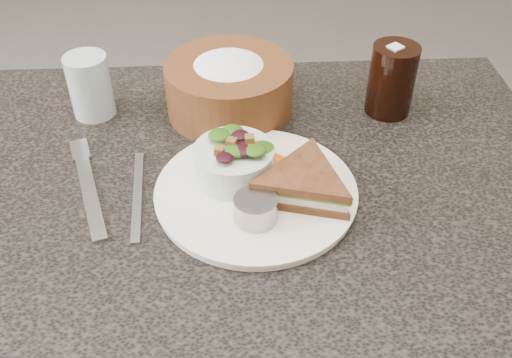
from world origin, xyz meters
The scene contains 11 objects.
dining_table centered at (0.00, 0.00, 0.38)m, with size 1.00×0.70×0.75m, color black.
dinner_plate centered at (0.04, -0.02, 0.76)m, with size 0.27×0.27×0.01m, color white.
sandwich centered at (0.10, -0.03, 0.78)m, with size 0.15×0.15×0.04m, color brown, non-canonical shape.
salad_bowl centered at (0.01, 0.01, 0.79)m, with size 0.11×0.11×0.06m, color silver, non-canonical shape.
dressing_ramekin centered at (0.04, -0.08, 0.78)m, with size 0.06×0.06×0.03m, color gray.
orange_wedge centered at (0.06, 0.03, 0.77)m, with size 0.06×0.06×0.02m, color orange.
fork centered at (-0.19, 0.00, 0.75)m, with size 0.02×0.20×0.01m, color #9C9FA2.
knife centered at (-0.12, -0.01, 0.75)m, with size 0.01×0.19×0.00m, color #9EA3A9.
bread_basket centered at (0.01, 0.20, 0.81)m, with size 0.21×0.21×0.12m, color brown, non-canonical shape.
cola_glass centered at (0.27, 0.18, 0.81)m, with size 0.07×0.07×0.13m, color black, non-canonical shape.
water_glass centered at (-0.22, 0.20, 0.80)m, with size 0.07×0.07×0.10m, color #A4B6BF.
Camera 1 is at (0.01, -0.60, 1.28)m, focal length 40.00 mm.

